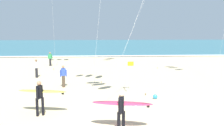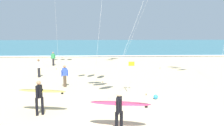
% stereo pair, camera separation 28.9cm
% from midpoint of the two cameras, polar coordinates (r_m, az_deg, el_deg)
% --- Properties ---
extents(ocean_water, '(160.00, 60.00, 0.08)m').
position_cam_midpoint_polar(ocean_water, '(67.30, -1.98, 4.33)').
color(ocean_water, '#336B7A').
rests_on(ocean_water, ground).
extents(shoreline_foam, '(160.00, 1.42, 0.01)m').
position_cam_midpoint_polar(shoreline_foam, '(37.69, -1.62, 1.67)').
color(shoreline_foam, white).
rests_on(shoreline_foam, ocean_water).
extents(surfer_lead, '(2.60, 1.16, 1.71)m').
position_cam_midpoint_polar(surfer_lead, '(10.00, 2.64, -10.03)').
color(surfer_lead, black).
rests_on(surfer_lead, ground).
extents(surfer_trailing, '(2.50, 1.07, 1.71)m').
position_cam_midpoint_polar(surfer_trailing, '(12.40, -15.73, -6.82)').
color(surfer_trailing, black).
rests_on(surfer_trailing, ground).
extents(bystander_white_top, '(0.39, 0.36, 1.59)m').
position_cam_midpoint_polar(bystander_white_top, '(22.02, -16.41, -1.14)').
color(bystander_white_top, black).
rests_on(bystander_white_top, ground).
extents(bystander_blue_top, '(0.48, 0.26, 1.59)m').
position_cam_midpoint_polar(bystander_blue_top, '(17.88, -10.55, -2.97)').
color(bystander_blue_top, '#4C3D2D').
rests_on(bystander_blue_top, ground).
extents(bystander_green_top, '(0.50, 0.22, 1.59)m').
position_cam_midpoint_polar(bystander_green_top, '(28.74, -13.32, 1.00)').
color(bystander_green_top, black).
rests_on(bystander_green_top, ground).
extents(lifeguard_flag, '(0.44, 0.05, 2.10)m').
position_cam_midpoint_polar(lifeguard_flag, '(16.09, 4.48, -2.41)').
color(lifeguard_flag, silver).
rests_on(lifeguard_flag, ground).
extents(beach_ball, '(0.28, 0.28, 0.28)m').
position_cam_midpoint_polar(beach_ball, '(14.92, 10.74, -7.79)').
color(beach_ball, '#2D99DB').
rests_on(beach_ball, ground).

